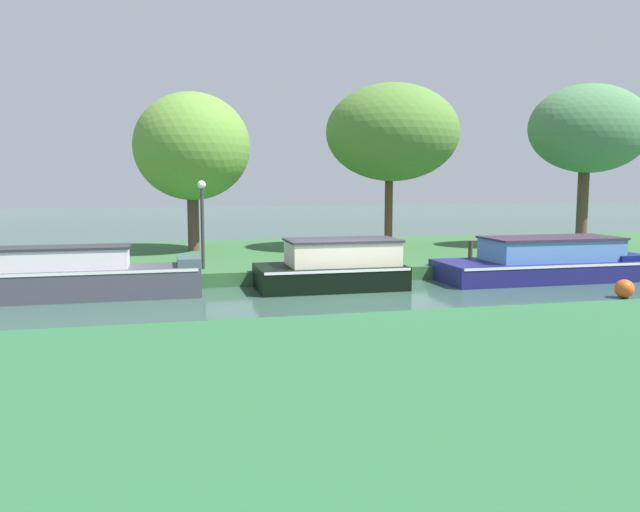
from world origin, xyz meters
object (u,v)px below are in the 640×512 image
(willow_tree_right, at_px, (590,129))
(mooring_post_near, at_px, (470,252))
(lamp_post, at_px, (202,213))
(channel_buoy, at_px, (624,289))
(black_cruiser, at_px, (334,267))
(slate_narrowboat, at_px, (44,277))
(mooring_post_far, at_px, (398,256))
(willow_tree_left, at_px, (192,147))
(navy_barge, at_px, (545,262))
(willow_tree_centre, at_px, (393,133))

(willow_tree_right, bearing_deg, mooring_post_near, -152.79)
(lamp_post, height_order, channel_buoy, lamp_post)
(black_cruiser, distance_m, lamp_post, 4.15)
(slate_narrowboat, distance_m, mooring_post_far, 9.86)
(slate_narrowboat, relative_size, lamp_post, 2.97)
(mooring_post_near, xyz_separation_m, channel_buoy, (1.97, -4.49, -0.51))
(black_cruiser, distance_m, willow_tree_left, 8.21)
(mooring_post_far, xyz_separation_m, channel_buoy, (4.35, -4.49, -0.44))
(navy_barge, bearing_deg, slate_narrowboat, -180.00)
(channel_buoy, bearing_deg, lamp_post, 153.68)
(lamp_post, bearing_deg, willow_tree_right, 10.88)
(willow_tree_left, bearing_deg, black_cruiser, -61.92)
(willow_tree_centre, height_order, channel_buoy, willow_tree_centre)
(navy_barge, relative_size, channel_buoy, 12.97)
(willow_tree_left, bearing_deg, navy_barge, -33.16)
(black_cruiser, height_order, lamp_post, lamp_post)
(black_cruiser, bearing_deg, willow_tree_right, 22.46)
(channel_buoy, bearing_deg, willow_tree_left, 136.33)
(slate_narrowboat, bearing_deg, willow_tree_centre, 26.74)
(slate_narrowboat, xyz_separation_m, willow_tree_centre, (11.10, 5.59, 4.13))
(willow_tree_left, height_order, lamp_post, willow_tree_left)
(navy_barge, xyz_separation_m, lamp_post, (-9.96, 1.83, 1.50))
(slate_narrowboat, bearing_deg, navy_barge, 0.00)
(willow_tree_left, bearing_deg, channel_buoy, -43.67)
(willow_tree_centre, distance_m, willow_tree_right, 7.63)
(willow_tree_left, distance_m, willow_tree_centre, 7.25)
(willow_tree_left, bearing_deg, willow_tree_right, -7.30)
(willow_tree_left, relative_size, mooring_post_near, 8.15)
(black_cruiser, relative_size, willow_tree_right, 0.65)
(navy_barge, bearing_deg, mooring_post_far, 162.67)
(slate_narrowboat, height_order, willow_tree_right, willow_tree_right)
(mooring_post_far, relative_size, channel_buoy, 1.19)
(willow_tree_centre, relative_size, mooring_post_near, 8.76)
(navy_barge, distance_m, willow_tree_centre, 7.52)
(lamp_post, xyz_separation_m, mooring_post_far, (5.79, -0.53, -1.35))
(navy_barge, distance_m, black_cruiser, 6.52)
(navy_barge, relative_size, mooring_post_near, 8.88)
(willow_tree_left, distance_m, lamp_post, 5.16)
(lamp_post, distance_m, channel_buoy, 11.46)
(willow_tree_right, bearing_deg, navy_barge, -135.50)
(slate_narrowboat, xyz_separation_m, mooring_post_near, (12.15, 1.30, 0.19))
(mooring_post_near, distance_m, channel_buoy, 4.93)
(slate_narrowboat, bearing_deg, lamp_post, 24.64)
(willow_tree_right, height_order, mooring_post_far, willow_tree_right)
(navy_barge, distance_m, slate_narrowboat, 13.94)
(lamp_post, bearing_deg, slate_narrowboat, -155.36)
(willow_tree_right, relative_size, mooring_post_far, 10.98)
(black_cruiser, bearing_deg, navy_barge, 0.00)
(black_cruiser, distance_m, willow_tree_right, 12.91)
(willow_tree_right, height_order, lamp_post, willow_tree_right)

